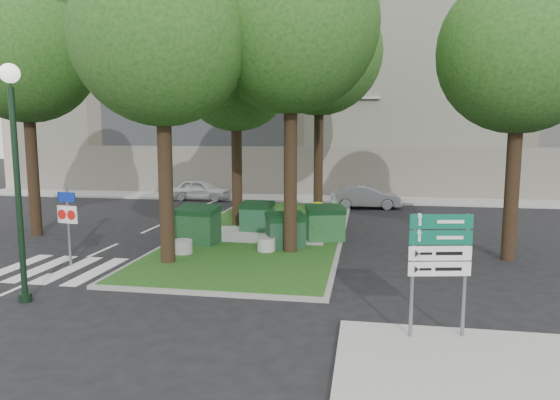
% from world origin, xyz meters
% --- Properties ---
extents(ground, '(120.00, 120.00, 0.00)m').
position_xyz_m(ground, '(0.00, 0.00, 0.00)').
color(ground, black).
rests_on(ground, ground).
extents(median_island, '(6.00, 16.00, 0.12)m').
position_xyz_m(median_island, '(0.50, 8.00, 0.06)').
color(median_island, '#1F3F12').
rests_on(median_island, ground).
extents(median_kerb, '(6.30, 16.30, 0.10)m').
position_xyz_m(median_kerb, '(0.50, 8.00, 0.05)').
color(median_kerb, gray).
rests_on(median_kerb, ground).
extents(sidewalk_corner, '(5.00, 4.00, 0.12)m').
position_xyz_m(sidewalk_corner, '(6.50, -3.50, 0.06)').
color(sidewalk_corner, '#999993').
rests_on(sidewalk_corner, ground).
extents(building_sidewalk, '(42.00, 3.00, 0.12)m').
position_xyz_m(building_sidewalk, '(0.00, 18.50, 0.06)').
color(building_sidewalk, '#999993').
rests_on(building_sidewalk, ground).
extents(zebra_crossing, '(5.00, 3.00, 0.01)m').
position_xyz_m(zebra_crossing, '(-3.75, 1.50, 0.01)').
color(zebra_crossing, silver).
rests_on(zebra_crossing, ground).
extents(apartment_building, '(41.00, 12.00, 16.00)m').
position_xyz_m(apartment_building, '(0.00, 26.00, 8.00)').
color(apartment_building, tan).
rests_on(apartment_building, ground).
extents(tree_median_near_left, '(5.20, 5.20, 10.53)m').
position_xyz_m(tree_median_near_left, '(-1.41, 2.56, 7.32)').
color(tree_median_near_left, black).
rests_on(tree_median_near_left, ground).
extents(tree_median_near_right, '(5.60, 5.60, 11.46)m').
position_xyz_m(tree_median_near_right, '(2.09, 4.56, 7.99)').
color(tree_median_near_right, black).
rests_on(tree_median_near_right, ground).
extents(tree_median_mid, '(4.80, 4.80, 9.99)m').
position_xyz_m(tree_median_mid, '(-0.91, 9.06, 6.98)').
color(tree_median_mid, black).
rests_on(tree_median_mid, ground).
extents(tree_median_far, '(5.80, 5.80, 11.93)m').
position_xyz_m(tree_median_far, '(2.29, 12.06, 8.32)').
color(tree_median_far, black).
rests_on(tree_median_far, ground).
extents(tree_street_left, '(5.40, 5.40, 11.00)m').
position_xyz_m(tree_street_left, '(-8.41, 6.06, 7.65)').
color(tree_street_left, black).
rests_on(tree_street_left, ground).
extents(tree_street_right, '(5.00, 5.00, 10.06)m').
position_xyz_m(tree_street_right, '(9.09, 5.06, 6.98)').
color(tree_street_right, black).
rests_on(tree_street_right, ground).
extents(dumpster_a, '(1.58, 1.20, 1.36)m').
position_xyz_m(dumpster_a, '(-1.45, 5.15, 0.77)').
color(dumpster_a, '#0D3314').
rests_on(dumpster_a, median_island).
extents(dumpster_b, '(1.35, 0.99, 1.20)m').
position_xyz_m(dumpster_b, '(0.15, 7.75, 0.69)').
color(dumpster_b, '#134324').
rests_on(dumpster_b, median_island).
extents(dumpster_c, '(1.54, 1.33, 1.21)m').
position_xyz_m(dumpster_c, '(1.75, 5.05, 0.70)').
color(dumpster_c, black).
rests_on(dumpster_c, median_island).
extents(dumpster_d, '(1.59, 1.30, 1.29)m').
position_xyz_m(dumpster_d, '(3.00, 6.48, 0.74)').
color(dumpster_d, '#15471B').
rests_on(dumpster_d, median_island).
extents(bollard_left, '(0.62, 0.62, 0.44)m').
position_xyz_m(bollard_left, '(-1.43, 3.59, 0.34)').
color(bollard_left, gray).
rests_on(bollard_left, median_island).
extents(bollard_right, '(0.60, 0.60, 0.43)m').
position_xyz_m(bollard_right, '(1.21, 4.39, 0.34)').
color(bollard_right, gray).
rests_on(bollard_right, median_island).
extents(bollard_mid, '(0.58, 0.58, 0.41)m').
position_xyz_m(bollard_mid, '(1.11, 5.00, 0.33)').
color(bollard_mid, gray).
rests_on(bollard_mid, median_island).
extents(litter_bin, '(0.45, 0.45, 0.79)m').
position_xyz_m(litter_bin, '(2.30, 10.82, 0.51)').
color(litter_bin, '#CFCD18').
rests_on(litter_bin, median_island).
extents(street_lamp, '(0.45, 0.45, 5.61)m').
position_xyz_m(street_lamp, '(-3.60, -1.25, 3.53)').
color(street_lamp, black).
rests_on(street_lamp, ground).
extents(traffic_sign_pole, '(0.72, 0.17, 2.42)m').
position_xyz_m(traffic_sign_pole, '(-4.42, 1.92, 1.55)').
color(traffic_sign_pole, slate).
rests_on(traffic_sign_pole, ground).
extents(directional_sign, '(1.19, 0.28, 2.40)m').
position_xyz_m(directional_sign, '(5.87, -2.00, 1.72)').
color(directional_sign, slate).
rests_on(directional_sign, sidewalk_corner).
extents(car_white, '(3.78, 1.68, 1.26)m').
position_xyz_m(car_white, '(-5.47, 17.23, 0.63)').
color(car_white, white).
rests_on(car_white, ground).
extents(car_silver, '(3.86, 1.68, 1.23)m').
position_xyz_m(car_silver, '(4.45, 15.50, 0.62)').
color(car_silver, gray).
rests_on(car_silver, ground).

